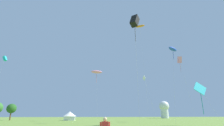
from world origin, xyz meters
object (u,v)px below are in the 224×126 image
kite_black_box (135,21)px  kite_orange_parafoil (140,26)px  kite_pink_box (180,60)px  observatory_dome (164,109)px  kite_cyan_box (5,59)px  tree_distant_right (12,109)px  kite_pink_parafoil (97,72)px  festival_tent_right (70,115)px  kite_white_diamond (144,79)px  kite_cyan_diamond (200,90)px  kite_blue_parafoil (173,49)px

kite_black_box → kite_orange_parafoil: size_ratio=0.43×
kite_pink_box → kite_orange_parafoil: size_ratio=0.54×
observatory_dome → kite_cyan_box: bearing=-143.7°
observatory_dome → tree_distant_right: (-79.11, -34.57, -1.71)m
kite_pink_parafoil → festival_tent_right: kite_pink_parafoil is taller
kite_white_diamond → kite_orange_parafoil: (4.63, 14.38, 25.47)m
kite_cyan_diamond → festival_tent_right: size_ratio=1.69×
kite_white_diamond → kite_cyan_box: size_ratio=0.69×
kite_white_diamond → kite_cyan_box: bearing=171.8°
kite_white_diamond → kite_pink_box: kite_pink_box is taller
kite_pink_parafoil → kite_blue_parafoil: bearing=-28.3°
kite_black_box → kite_orange_parafoil: bearing=69.4°
kite_pink_parafoil → kite_black_box: bearing=-79.3°
kite_pink_parafoil → festival_tent_right: size_ratio=2.68×
kite_blue_parafoil → kite_white_diamond: 13.47m
kite_pink_box → kite_cyan_box: size_ratio=1.10×
kite_black_box → kite_orange_parafoil: kite_orange_parafoil is taller
kite_cyan_diamond → kite_black_box: size_ratio=0.50×
festival_tent_right → kite_cyan_diamond: bearing=-54.8°
kite_orange_parafoil → kite_cyan_diamond: bearing=-89.0°
observatory_dome → kite_blue_parafoil: bearing=-113.5°
kite_white_diamond → kite_black_box: kite_black_box is taller
kite_black_box → festival_tent_right: bearing=104.3°
kite_blue_parafoil → kite_cyan_diamond: size_ratio=2.05×
kite_cyan_diamond → tree_distant_right: (-49.51, 43.21, -2.29)m
kite_cyan_diamond → kite_cyan_box: 52.18m
kite_orange_parafoil → kite_cyan_box: bearing=-169.4°
festival_tent_right → observatory_dome: size_ratio=0.45×
kite_black_box → tree_distant_right: (-34.31, 51.48, -10.96)m
kite_white_diamond → tree_distant_right: bearing=148.9°
tree_distant_right → kite_pink_parafoil: bearing=-44.8°
kite_black_box → festival_tent_right: size_ratio=3.34×
kite_pink_parafoil → observatory_dome: (48.82, 64.69, -6.56)m
kite_white_diamond → festival_tent_right: size_ratio=2.64×
kite_blue_parafoil → kite_cyan_box: kite_cyan_box is taller
kite_pink_parafoil → observatory_dome: size_ratio=1.21×
kite_cyan_diamond → festival_tent_right: bearing=125.2°
kite_cyan_box → observatory_dome: 94.36m
kite_pink_box → festival_tent_right: size_ratio=4.20×
kite_blue_parafoil → kite_black_box: 17.76m
kite_pink_parafoil → festival_tent_right: (-7.91, 25.40, -10.81)m
observatory_dome → kite_pink_box: bearing=-110.0°
kite_white_diamond → kite_pink_box: size_ratio=0.63×
kite_cyan_diamond → observatory_dome: 83.22m
kite_orange_parafoil → observatory_dome: kite_orange_parafoil is taller
kite_pink_box → observatory_dome: size_ratio=1.90×
tree_distant_right → kite_black_box: bearing=-56.3°
kite_white_diamond → kite_pink_parafoil: bearing=-166.7°
observatory_dome → kite_pink_parafoil: bearing=-127.0°
kite_orange_parafoil → kite_cyan_box: size_ratio=2.03×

